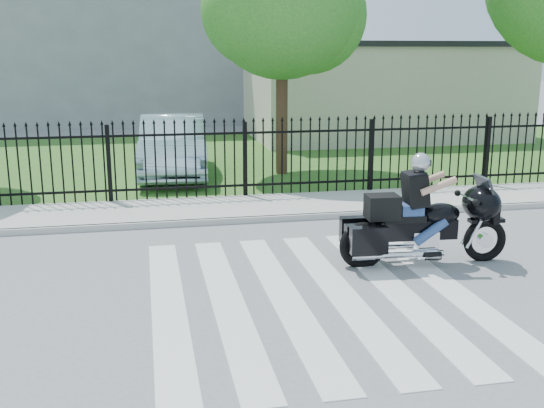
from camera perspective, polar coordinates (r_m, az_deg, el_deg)
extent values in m
plane|color=slate|center=(9.02, 3.66, -8.14)|extent=(120.00, 120.00, 0.00)
cube|color=#ADAAA3|center=(13.67, -1.74, -0.33)|extent=(40.00, 2.00, 0.12)
cube|color=#ADAAA3|center=(12.71, -0.98, -1.38)|extent=(40.00, 0.12, 0.12)
cube|color=#28561D|center=(20.48, -5.04, 4.12)|extent=(40.00, 12.00, 0.02)
cube|color=black|center=(14.57, -2.41, 1.70)|extent=(26.00, 0.04, 0.05)
cube|color=black|center=(14.37, -2.46, 6.39)|extent=(26.00, 0.04, 0.05)
cylinder|color=#382316|center=(17.53, 0.89, 9.41)|extent=(0.32, 0.32, 4.16)
cube|color=#B9AF9A|center=(25.84, 9.68, 9.80)|extent=(10.00, 6.00, 3.50)
cube|color=black|center=(25.79, 9.85, 13.90)|extent=(10.20, 6.20, 0.20)
torus|color=black|center=(10.88, 18.52, -3.10)|extent=(0.73, 0.18, 0.72)
torus|color=black|center=(10.15, 8.14, -3.70)|extent=(0.77, 0.20, 0.76)
cube|color=black|center=(10.35, 12.64, -2.23)|extent=(1.37, 0.33, 0.31)
ellipsoid|color=black|center=(10.44, 14.86, -0.86)|extent=(0.67, 0.45, 0.35)
cube|color=black|center=(10.22, 11.60, -1.22)|extent=(0.70, 0.37, 0.10)
cube|color=silver|center=(10.45, 13.39, -3.13)|extent=(0.44, 0.34, 0.31)
ellipsoid|color=black|center=(10.69, 18.26, 0.05)|extent=(0.61, 0.78, 0.56)
cube|color=black|center=(10.07, 9.85, -0.26)|extent=(0.52, 0.43, 0.38)
cube|color=navy|center=(10.24, 12.29, -0.51)|extent=(0.37, 0.33, 0.19)
sphere|color=#B5B8BD|center=(10.13, 13.17, 3.65)|extent=(0.30, 0.30, 0.30)
imported|color=silver|center=(17.61, -8.86, 5.18)|extent=(1.99, 5.00, 1.62)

